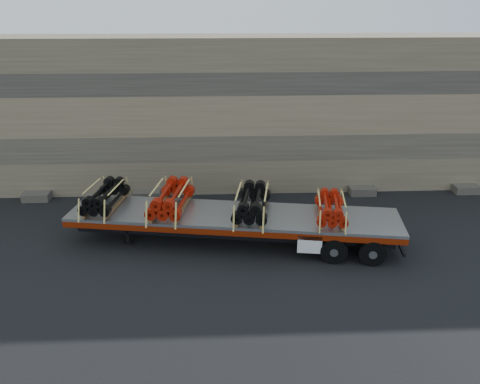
% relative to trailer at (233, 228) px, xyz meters
% --- Properties ---
extents(ground, '(120.00, 120.00, 0.00)m').
position_rel_trailer_xyz_m(ground, '(-0.81, -0.25, -0.60)').
color(ground, black).
rests_on(ground, ground).
extents(rock_wall, '(44.00, 3.00, 7.00)m').
position_rel_trailer_xyz_m(rock_wall, '(-0.81, 6.25, 2.90)').
color(rock_wall, '#7A6B54').
rests_on(rock_wall, ground).
extents(trailer, '(12.30, 4.21, 1.21)m').
position_rel_trailer_xyz_m(trailer, '(0.00, 0.00, 0.00)').
color(trailer, '#AAADB2').
rests_on(trailer, ground).
extents(bundle_front, '(1.50, 2.45, 0.82)m').
position_rel_trailer_xyz_m(bundle_front, '(-4.78, 0.77, 1.01)').
color(bundle_front, black).
rests_on(bundle_front, trailer).
extents(bundle_midfront, '(1.64, 2.69, 0.89)m').
position_rel_trailer_xyz_m(bundle_midfront, '(-2.28, 0.36, 1.05)').
color(bundle_midfront, '#AD1909').
rests_on(bundle_midfront, trailer).
extents(bundle_midrear, '(1.60, 2.61, 0.87)m').
position_rel_trailer_xyz_m(bundle_midrear, '(0.69, -0.11, 1.04)').
color(bundle_midrear, black).
rests_on(bundle_midrear, trailer).
extents(bundle_rear, '(1.36, 2.23, 0.74)m').
position_rel_trailer_xyz_m(bundle_rear, '(3.47, -0.56, 0.98)').
color(bundle_rear, '#AD1909').
rests_on(bundle_rear, trailer).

